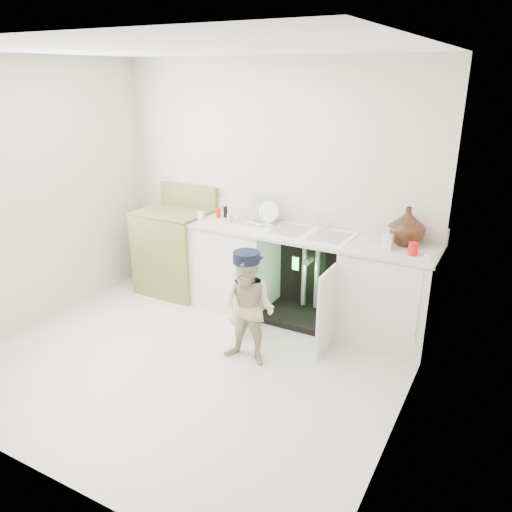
{
  "coord_description": "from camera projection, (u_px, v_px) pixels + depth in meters",
  "views": [
    {
      "loc": [
        2.28,
        -3.01,
        2.34
      ],
      "look_at": [
        0.26,
        0.7,
        0.79
      ],
      "focal_mm": 35.0,
      "sensor_mm": 36.0,
      "label": 1
    }
  ],
  "objects": [
    {
      "name": "ground",
      "position": [
        191.0,
        361.0,
        4.31
      ],
      "size": [
        3.5,
        3.5,
        0.0
      ],
      "primitive_type": "plane",
      "color": "beige",
      "rests_on": "ground"
    },
    {
      "name": "room_shell",
      "position": [
        184.0,
        222.0,
        3.88
      ],
      "size": [
        6.0,
        5.5,
        1.26
      ],
      "color": "beige",
      "rests_on": "ground"
    },
    {
      "name": "counter_run",
      "position": [
        310.0,
        275.0,
        4.89
      ],
      "size": [
        2.44,
        1.02,
        1.24
      ],
      "color": "white",
      "rests_on": "ground"
    },
    {
      "name": "avocado_stove",
      "position": [
        176.0,
        250.0,
        5.58
      ],
      "size": [
        0.75,
        0.65,
        1.17
      ],
      "color": "olive",
      "rests_on": "ground"
    },
    {
      "name": "repair_worker",
      "position": [
        249.0,
        309.0,
        4.14
      ],
      "size": [
        0.49,
        0.82,
        0.99
      ],
      "rotation": [
        0.0,
        0.0,
        0.04
      ],
      "color": "beige",
      "rests_on": "ground"
    }
  ]
}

